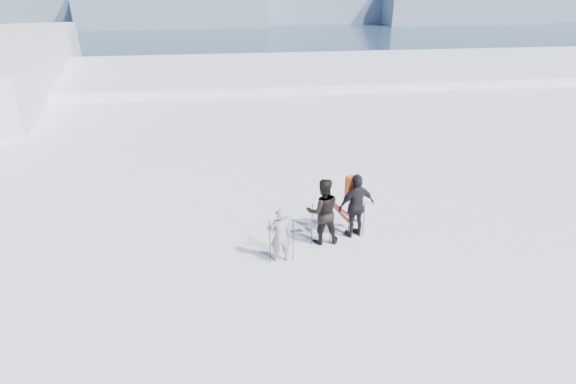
{
  "coord_description": "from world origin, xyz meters",
  "views": [
    {
      "loc": [
        -3.83,
        -8.14,
        6.96
      ],
      "look_at": [
        -2.2,
        3.0,
        1.66
      ],
      "focal_mm": 28.0,
      "sensor_mm": 36.0,
      "label": 1
    }
  ],
  "objects_px": {
    "skier_grey": "(280,235)",
    "skier_dark": "(323,211)",
    "skier_pack": "(356,206)",
    "skis_loose": "(340,210)"
  },
  "relations": [
    {
      "from": "skier_dark",
      "to": "skis_loose",
      "type": "distance_m",
      "value": 2.31
    },
    {
      "from": "skier_grey",
      "to": "skier_dark",
      "type": "relative_size",
      "value": 0.8
    },
    {
      "from": "skier_dark",
      "to": "skier_pack",
      "type": "distance_m",
      "value": 1.07
    },
    {
      "from": "skier_dark",
      "to": "skis_loose",
      "type": "relative_size",
      "value": 1.19
    },
    {
      "from": "skier_grey",
      "to": "skier_pack",
      "type": "bearing_deg",
      "value": -158.7
    },
    {
      "from": "skier_grey",
      "to": "skier_dark",
      "type": "bearing_deg",
      "value": -150.35
    },
    {
      "from": "skier_pack",
      "to": "skier_dark",
      "type": "bearing_deg",
      "value": -3.97
    },
    {
      "from": "skier_dark",
      "to": "skier_pack",
      "type": "bearing_deg",
      "value": -168.11
    },
    {
      "from": "skier_grey",
      "to": "skis_loose",
      "type": "distance_m",
      "value": 3.61
    },
    {
      "from": "skier_dark",
      "to": "skis_loose",
      "type": "xyz_separation_m",
      "value": [
        1.04,
        1.81,
        -0.99
      ]
    }
  ]
}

